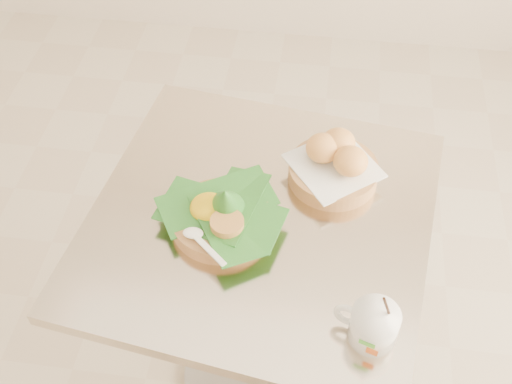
# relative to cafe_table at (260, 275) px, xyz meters

# --- Properties ---
(cafe_table) EXTENTS (0.79, 0.79, 0.75)m
(cafe_table) POSITION_rel_cafe_table_xyz_m (0.00, 0.00, 0.00)
(cafe_table) COLOR gray
(cafe_table) RESTS_ON floor
(rice_basket) EXTENTS (0.26, 0.26, 0.13)m
(rice_basket) POSITION_rel_cafe_table_xyz_m (-0.08, -0.04, 0.26)
(rice_basket) COLOR tan
(rice_basket) RESTS_ON cafe_table
(bread_basket) EXTENTS (0.23, 0.23, 0.10)m
(bread_basket) POSITION_rel_cafe_table_xyz_m (0.14, 0.13, 0.26)
(bread_basket) COLOR tan
(bread_basket) RESTS_ON cafe_table
(coffee_mug) EXTENTS (0.12, 0.09, 0.15)m
(coffee_mug) POSITION_rel_cafe_table_xyz_m (0.23, -0.25, 0.26)
(coffee_mug) COLOR white
(coffee_mug) RESTS_ON cafe_table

